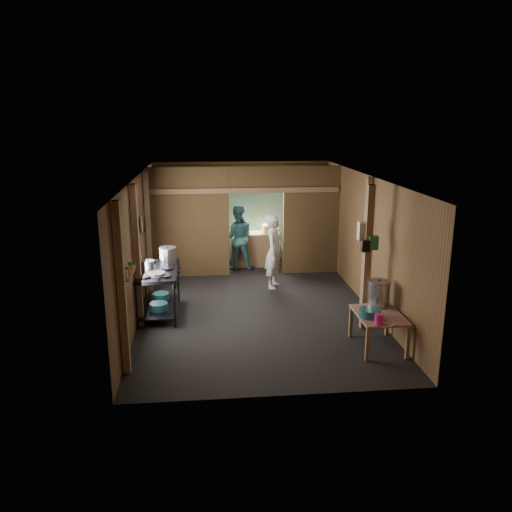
{
  "coord_description": "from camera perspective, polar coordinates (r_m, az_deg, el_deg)",
  "views": [
    {
      "loc": [
        -0.96,
        -9.73,
        3.7
      ],
      "look_at": [
        0.0,
        -0.2,
        1.1
      ],
      "focal_mm": 36.0,
      "sensor_mm": 36.0,
      "label": 1
    }
  ],
  "objects": [
    {
      "name": "post_right",
      "position": [
        10.31,
        12.14,
        1.39
      ],
      "size": [
        0.1,
        0.12,
        2.6
      ],
      "primitive_type": "cube",
      "color": "#9B795D",
      "rests_on": "floor"
    },
    {
      "name": "blue_tub_front",
      "position": [
        9.88,
        -10.77,
        -5.54
      ],
      "size": [
        0.34,
        0.34,
        0.14
      ],
      "primitive_type": "cylinder",
      "color": "#1F5562",
      "rests_on": "gas_range"
    },
    {
      "name": "jar_yellow",
      "position": [
        8.03,
        -14.03,
        -1.43
      ],
      "size": [
        0.08,
        0.08,
        0.1
      ],
      "primitive_type": "cylinder",
      "color": "gold",
      "rests_on": "wall_shelf"
    },
    {
      "name": "cook",
      "position": [
        11.36,
        2.04,
        0.52
      ],
      "size": [
        0.58,
        0.7,
        1.65
      ],
      "primitive_type": "imported",
      "rotation": [
        0.0,
        0.0,
        1.22
      ],
      "color": "silver",
      "rests_on": "floor"
    },
    {
      "name": "bag_white",
      "position": [
        9.15,
        11.96,
        2.74
      ],
      "size": [
        0.22,
        0.15,
        0.32
      ],
      "primitive_type": "cube",
      "color": "silver",
      "rests_on": "post_free"
    },
    {
      "name": "back_counter",
      "position": [
        13.15,
        -0.08,
        0.78
      ],
      "size": [
        1.2,
        0.5,
        0.85
      ],
      "primitive_type": "cube",
      "color": "#9B795D",
      "rests_on": "floor"
    },
    {
      "name": "wall_shelf",
      "position": [
        8.05,
        -14.0,
        -1.87
      ],
      "size": [
        0.14,
        0.8,
        0.03
      ],
      "primitive_type": "cube",
      "color": "#9B795D",
      "rests_on": "wall_left"
    },
    {
      "name": "bag_black",
      "position": [
        9.04,
        12.06,
        1.1
      ],
      "size": [
        0.14,
        0.1,
        0.2
      ],
      "primitive_type": "cube",
      "color": "black",
      "rests_on": "post_free"
    },
    {
      "name": "pan_lid_small",
      "position": [
        10.82,
        -12.3,
        3.38
      ],
      "size": [
        0.03,
        0.3,
        0.3
      ],
      "primitive_type": "cylinder",
      "rotation": [
        0.0,
        1.57,
        0.0
      ],
      "color": "black",
      "rests_on": "wall_left"
    },
    {
      "name": "red_cup",
      "position": [
        13.01,
        -1.67,
        2.87
      ],
      "size": [
        0.13,
        0.13,
        0.15
      ],
      "primitive_type": "cylinder",
      "color": "#8C3109",
      "rests_on": "back_counter"
    },
    {
      "name": "cross_beam",
      "position": [
        12.03,
        -1.14,
        7.31
      ],
      "size": [
        4.4,
        0.12,
        0.12
      ],
      "primitive_type": "cube",
      "color": "#9B795D",
      "rests_on": "wall_left"
    },
    {
      "name": "jar_green",
      "position": [
        8.24,
        -13.83,
        -0.99
      ],
      "size": [
        0.06,
        0.06,
        0.1
      ],
      "primitive_type": "cylinder",
      "color": "#22773E",
      "rests_on": "wall_shelf"
    },
    {
      "name": "jar_white",
      "position": [
        7.8,
        -14.28,
        -1.95
      ],
      "size": [
        0.07,
        0.07,
        0.1
      ],
      "primitive_type": "cylinder",
      "color": "silver",
      "rests_on": "wall_shelf"
    },
    {
      "name": "floor",
      "position": [
        10.45,
        -0.11,
        -5.54
      ],
      "size": [
        4.5,
        7.0,
        0.0
      ],
      "primitive_type": "cube",
      "color": "black",
      "rests_on": "ground"
    },
    {
      "name": "pan_lid_big",
      "position": [
        10.41,
        -12.56,
        3.47
      ],
      "size": [
        0.03,
        0.34,
        0.34
      ],
      "primitive_type": "cylinder",
      "rotation": [
        0.0,
        1.57,
        0.0
      ],
      "color": "gray",
      "rests_on": "wall_left"
    },
    {
      "name": "bag_green",
      "position": [
        9.09,
        12.88,
        1.45
      ],
      "size": [
        0.16,
        0.12,
        0.24
      ],
      "primitive_type": "cube",
      "color": "#22773E",
      "rests_on": "post_free"
    },
    {
      "name": "frying_pan",
      "position": [
        9.52,
        -11.05,
        -1.97
      ],
      "size": [
        0.48,
        0.63,
        0.08
      ],
      "primitive_type": null,
      "rotation": [
        0.0,
        0.0,
        -0.3
      ],
      "color": "gray",
      "rests_on": "gas_range"
    },
    {
      "name": "post_left_b",
      "position": [
        9.32,
        -13.07,
        -0.13
      ],
      "size": [
        0.1,
        0.12,
        2.6
      ],
      "primitive_type": "cube",
      "color": "#9B795D",
      "rests_on": "floor"
    },
    {
      "name": "post_left_c",
      "position": [
        11.25,
        -11.86,
        2.55
      ],
      "size": [
        0.1,
        0.12,
        2.6
      ],
      "primitive_type": "cube",
      "color": "#9B795D",
      "rests_on": "floor"
    },
    {
      "name": "partition_right",
      "position": [
        12.43,
        6.14,
        3.97
      ],
      "size": [
        1.35,
        0.1,
        2.6
      ],
      "primitive_type": "cube",
      "color": "brown",
      "rests_on": "floor"
    },
    {
      "name": "pink_bucket",
      "position": [
        8.23,
        13.52,
        -6.84
      ],
      "size": [
        0.17,
        0.17,
        0.17
      ],
      "primitive_type": "cylinder",
      "rotation": [
        0.0,
        0.0,
        -0.22
      ],
      "color": "#D22680",
      "rests_on": "prep_table"
    },
    {
      "name": "post_left_a",
      "position": [
        7.62,
        -14.69,
        -3.7
      ],
      "size": [
        0.1,
        0.12,
        2.6
      ],
      "primitive_type": "cube",
      "color": "#9B795D",
      "rests_on": "floor"
    },
    {
      "name": "blue_tub_back",
      "position": [
        10.44,
        -10.51,
        -4.42
      ],
      "size": [
        0.33,
        0.33,
        0.13
      ],
      "primitive_type": "cylinder",
      "color": "#1F5562",
      "rests_on": "gas_range"
    },
    {
      "name": "wall_front",
      "position": [
        6.74,
        2.84,
        -5.69
      ],
      "size": [
        4.5,
        0.0,
        2.6
      ],
      "primitive_type": "cube",
      "color": "brown",
      "rests_on": "ground"
    },
    {
      "name": "worker_back",
      "position": [
        12.74,
        -2.04,
        2.08
      ],
      "size": [
        0.83,
        0.67,
        1.62
      ],
      "primitive_type": "imported",
      "rotation": [
        0.0,
        0.0,
        3.08
      ],
      "color": "teal",
      "rests_on": "floor"
    },
    {
      "name": "turquoise_panel",
      "position": [
        13.43,
        -1.57,
        4.68
      ],
      "size": [
        4.4,
        0.06,
        2.5
      ],
      "primitive_type": "cube",
      "color": "#719B95",
      "rests_on": "wall_back"
    },
    {
      "name": "partition_left",
      "position": [
        12.17,
        -7.38,
        3.7
      ],
      "size": [
        1.85,
        0.1,
        2.6
      ],
      "primitive_type": "cube",
      "color": "brown",
      "rests_on": "floor"
    },
    {
      "name": "knife",
      "position": [
        8.21,
        14.72,
        -7.56
      ],
      "size": [
        0.3,
        0.13,
        0.01
      ],
      "primitive_type": "cube",
      "rotation": [
        0.0,
        0.0,
        0.32
      ],
      "color": "silver",
      "rests_on": "prep_table"
    },
    {
      "name": "partition_header",
      "position": [
        12.07,
        0.03,
        8.53
      ],
      "size": [
        1.3,
        0.1,
        0.6
      ],
      "primitive_type": "cube",
      "color": "brown",
      "rests_on": "wall_back"
    },
    {
      "name": "wall_left",
      "position": [
        10.1,
        -12.92,
        1.05
      ],
      "size": [
        0.0,
        7.0,
        2.6
      ],
      "primitive_type": "cube",
      "color": "brown",
      "rests_on": "ground"
    },
    {
      "name": "stock_pot",
      "position": [
        8.99,
        13.45,
        -4.09
      ],
      "size": [
        0.5,
        0.5,
        0.45
      ],
      "primitive_type": null,
      "rotation": [
        0.0,
        0.0,
        -0.39
      ],
      "color": "silver",
      "rests_on": "prep_table"
    },
    {
      "name": "post_free",
      "position": [
        9.2,
        12.24,
        -0.28
      ],
      "size": [
        0.12,
        0.12,
        2.6
      ],
      "primitive_type": "cube",
      "color": "#9B795D",
      "rests_on": "floor"
    },
    {
      "name": "wall_right",
      "position": [
        10.52,
        12.18,
        1.66
      ],
      "size": [
        0.0,
        7.0,
        2.6
      ],
      "primitive_type": "cube",
      "color": "brown",
      "rests_on": "ground"
    },
    {
      "name": "stove_pot_med",
      "position": [
        9.86,
        -11.87,
        -1.07
      ],
      "size": [
        0.29,
        0.29,
        0.21
      ],
      "primitive_type": null,
      "rotation": [
        0.0,
        0.0,
        0.33
      ],
      "color": "silver",
      "rests_on": "gas_range"
    },
    {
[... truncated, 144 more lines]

